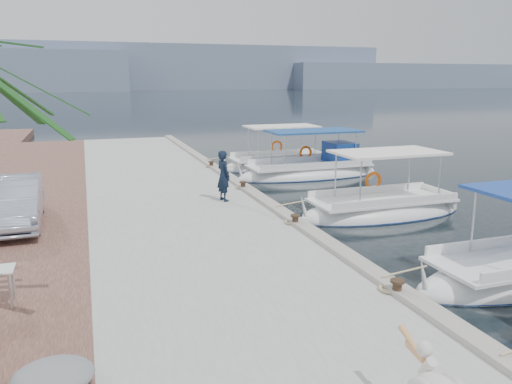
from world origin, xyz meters
The scene contains 12 objects.
ground centered at (0.00, 0.00, 0.00)m, with size 400.00×400.00×0.00m, color black.
concrete_quay centered at (-3.00, 5.00, 0.25)m, with size 6.00×40.00×0.50m, color #A2A39D.
quay_curb centered at (-0.22, 5.00, 0.56)m, with size 0.44×40.00×0.12m, color #9E978C.
cobblestone_strip centered at (-8.00, 5.00, 0.25)m, with size 4.00×40.00×0.50m, color brown.
distant_hills centered at (29.61, 201.49, 7.61)m, with size 330.00×60.00×18.00m.
fishing_caique_c centered at (3.64, 3.23, 0.13)m, with size 6.10×2.29×2.83m.
fishing_caique_d centered at (4.34, 10.43, 0.19)m, with size 7.30×2.37×2.83m.
fishing_caique_e centered at (3.68, 13.04, 0.13)m, with size 6.17×2.27×2.83m.
mooring_bollards centered at (-0.35, 1.50, 0.69)m, with size 0.28×20.28×0.33m.
fisherman centered at (-1.49, 5.10, 1.37)m, with size 0.64×0.42×1.75m, color black.
parked_car centered at (-7.98, 4.13, 1.20)m, with size 1.47×4.23×1.39m, color #A7ADBF.
tarp_bundle centered at (-6.53, -4.59, 0.70)m, with size 1.10×0.90×0.40m, color gray.
Camera 1 is at (-5.88, -11.16, 4.64)m, focal length 35.00 mm.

